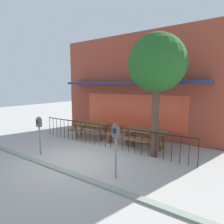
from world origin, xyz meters
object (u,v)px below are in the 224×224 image
patio_bench (121,137)px  parking_meter_far (39,125)px  picnic_table_right (145,133)px  parking_meter_near (116,136)px  street_tree (157,64)px  picnic_table_left (91,126)px

patio_bench → parking_meter_far: (-1.89, -2.82, 0.80)m
picnic_table_right → parking_meter_far: (-2.95, -3.08, 0.54)m
parking_meter_near → street_tree: size_ratio=0.36×
patio_bench → street_tree: bearing=-16.3°
picnic_table_right → patio_bench: 1.12m
picnic_table_left → picnic_table_right: 2.90m
picnic_table_left → parking_meter_far: (-0.05, -2.90, 0.54)m
picnic_table_right → parking_meter_near: size_ratio=1.16×
parking_meter_near → street_tree: 3.11m
picnic_table_left → parking_meter_near: 4.44m
picnic_table_left → patio_bench: 1.86m
picnic_table_right → parking_meter_near: bearing=-81.4°
parking_meter_near → parking_meter_far: (-3.41, -0.06, -0.09)m
patio_bench → street_tree: size_ratio=0.32×
patio_bench → parking_meter_far: bearing=-123.9°
picnic_table_right → street_tree: size_ratio=0.42×
picnic_table_left → picnic_table_right: same height
picnic_table_right → parking_meter_near: (0.46, -3.02, 0.63)m
patio_bench → street_tree: street_tree is taller
picnic_table_right → street_tree: bearing=-47.1°
picnic_table_left → street_tree: street_tree is taller
parking_meter_far → street_tree: size_ratio=0.33×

